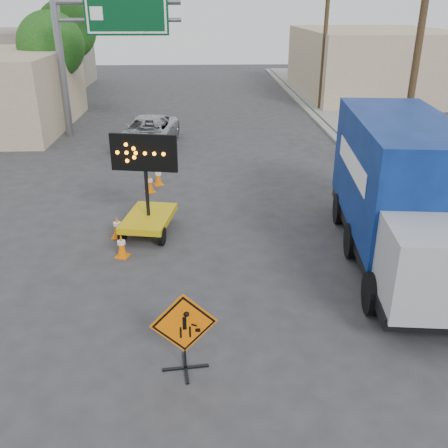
{
  "coord_description": "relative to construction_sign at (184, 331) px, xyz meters",
  "views": [
    {
      "loc": [
        0.41,
        -8.07,
        6.39
      ],
      "look_at": [
        0.88,
        2.48,
        1.68
      ],
      "focal_mm": 40.0,
      "sensor_mm": 36.0,
      "label": 1
    }
  ],
  "objects": [
    {
      "name": "storefront_left_far",
      "position": [
        -15.01,
        34.49,
        1.32
      ],
      "size": [
        12.0,
        10.0,
        4.4
      ],
      "primitive_type": "cube",
      "color": "gray",
      "rests_on": "ground"
    },
    {
      "name": "utility_pole_far",
      "position": [
        7.99,
        24.49,
        3.81
      ],
      "size": [
        1.8,
        0.26,
        9.0
      ],
      "color": "#46351E",
      "rests_on": "ground"
    },
    {
      "name": "cone_b",
      "position": [
        -2.15,
        5.91,
        -0.54
      ],
      "size": [
        0.36,
        0.36,
        0.68
      ],
      "rotation": [
        0.0,
        0.0,
        -0.04
      ],
      "color": "orange",
      "rests_on": "ground"
    },
    {
      "name": "pickup_truck",
      "position": [
        -2.2,
        16.04,
        -0.18
      ],
      "size": [
        3.0,
        5.32,
        1.4
      ],
      "primitive_type": "imported",
      "rotation": [
        0.0,
        0.0,
        -0.14
      ],
      "color": "silver",
      "rests_on": "ground"
    },
    {
      "name": "cone_e",
      "position": [
        -1.3,
        10.53,
        -0.53
      ],
      "size": [
        0.45,
        0.45,
        0.69
      ],
      "rotation": [
        0.0,
        0.0,
        0.36
      ],
      "color": "orange",
      "rests_on": "ground"
    },
    {
      "name": "utility_pole_near",
      "position": [
        7.99,
        10.49,
        3.81
      ],
      "size": [
        1.8,
        0.26,
        9.0
      ],
      "color": "#46351E",
      "rests_on": "ground"
    },
    {
      "name": "cone_c",
      "position": [
        -1.39,
        7.07,
        -0.54
      ],
      "size": [
        0.35,
        0.35,
        0.67
      ],
      "rotation": [
        0.0,
        0.0,
        -0.05
      ],
      "color": "orange",
      "rests_on": "ground"
    },
    {
      "name": "cone_d",
      "position": [
        -1.56,
        9.73,
        -0.53
      ],
      "size": [
        0.47,
        0.47,
        0.7
      ],
      "rotation": [
        0.0,
        0.0,
        0.4
      ],
      "color": "orange",
      "rests_on": "ground"
    },
    {
      "name": "building_right_far",
      "position": [
        12.99,
        30.49,
        1.42
      ],
      "size": [
        10.0,
        14.0,
        4.6
      ],
      "primitive_type": "cube",
      "color": "tan",
      "rests_on": "ground"
    },
    {
      "name": "box_truck",
      "position": [
        5.47,
        4.25,
        0.79
      ],
      "size": [
        3.13,
        7.98,
        3.69
      ],
      "rotation": [
        0.0,
        0.0,
        -0.11
      ],
      "color": "black",
      "rests_on": "ground"
    },
    {
      "name": "cone_a",
      "position": [
        -1.85,
        4.66,
        -0.54
      ],
      "size": [
        0.43,
        0.43,
        0.68
      ],
      "rotation": [
        0.0,
        0.0,
        -0.31
      ],
      "color": "orange",
      "rests_on": "ground"
    },
    {
      "name": "tree_left_near",
      "position": [
        -8.01,
        22.49,
        3.29
      ],
      "size": [
        3.71,
        3.71,
        6.03
      ],
      "color": "#46351E",
      "rests_on": "ground"
    },
    {
      "name": "ground",
      "position": [
        -0.01,
        0.49,
        -0.88
      ],
      "size": [
        100.0,
        100.0,
        0.0
      ],
      "primitive_type": "plane",
      "color": "#2D2D30",
      "rests_on": "ground"
    },
    {
      "name": "curb_right",
      "position": [
        7.19,
        15.49,
        -0.82
      ],
      "size": [
        0.4,
        60.0,
        0.12
      ],
      "primitive_type": "cube",
      "color": "gray",
      "rests_on": "ground"
    },
    {
      "name": "tree_left_far",
      "position": [
        -9.01,
        30.49,
        3.72
      ],
      "size": [
        4.1,
        4.1,
        6.66
      ],
      "color": "#46351E",
      "rests_on": "ground"
    },
    {
      "name": "sidewalk_right",
      "position": [
        9.49,
        15.49,
        -0.8
      ],
      "size": [
        4.0,
        60.0,
        0.15
      ],
      "primitive_type": "cube",
      "color": "gray",
      "rests_on": "ground"
    },
    {
      "name": "construction_sign",
      "position": [
        0.0,
        0.0,
        0.0
      ],
      "size": [
        1.25,
        0.89,
        1.66
      ],
      "rotation": [
        0.0,
        0.0,
        0.11
      ],
      "color": "black",
      "rests_on": "ground"
    },
    {
      "name": "highway_gantry",
      "position": [
        -4.45,
        18.44,
        4.19
      ],
      "size": [
        6.18,
        0.38,
        6.9
      ],
      "color": "slate",
      "rests_on": "ground"
    },
    {
      "name": "arrow_board",
      "position": [
        -1.25,
        6.2,
        -0.2
      ],
      "size": [
        1.91,
        2.33,
        3.05
      ],
      "rotation": [
        0.0,
        0.0,
        -0.18
      ],
      "color": "#C7A50B",
      "rests_on": "ground"
    }
  ]
}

